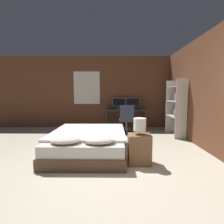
# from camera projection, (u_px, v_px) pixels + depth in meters

# --- Properties ---
(ground_plane) EXTENTS (20.00, 20.00, 0.00)m
(ground_plane) POSITION_uv_depth(u_px,v_px,m) (110.00, 179.00, 2.68)
(ground_plane) COLOR #B2A893
(wall_back) EXTENTS (12.00, 0.08, 2.70)m
(wall_back) POSITION_uv_depth(u_px,v_px,m) (112.00, 92.00, 6.69)
(wall_back) COLOR brown
(wall_back) RESTS_ON ground_plane
(wall_side_right) EXTENTS (0.06, 12.00, 2.70)m
(wall_side_right) POSITION_uv_depth(u_px,v_px,m) (207.00, 92.00, 4.00)
(wall_side_right) COLOR brown
(wall_side_right) RESTS_ON ground_plane
(bed) EXTENTS (1.58, 2.02, 0.56)m
(bed) POSITION_uv_depth(u_px,v_px,m) (88.00, 142.00, 3.85)
(bed) COLOR brown
(bed) RESTS_ON ground_plane
(nightstand) EXTENTS (0.41, 0.34, 0.56)m
(nightstand) POSITION_uv_depth(u_px,v_px,m) (139.00, 149.00, 3.25)
(nightstand) COLOR brown
(nightstand) RESTS_ON ground_plane
(bedside_lamp) EXTENTS (0.23, 0.23, 0.30)m
(bedside_lamp) POSITION_uv_depth(u_px,v_px,m) (140.00, 125.00, 3.20)
(bedside_lamp) COLOR gray
(bedside_lamp) RESTS_ON nightstand
(desk) EXTENTS (1.49, 0.66, 0.72)m
(desk) POSITION_uv_depth(u_px,v_px,m) (126.00, 112.00, 6.36)
(desk) COLOR #38383D
(desk) RESTS_ON ground_plane
(monitor_left) EXTENTS (0.49, 0.16, 0.42)m
(monitor_left) POSITION_uv_depth(u_px,v_px,m) (119.00, 103.00, 6.56)
(monitor_left) COLOR #B7B7BC
(monitor_left) RESTS_ON desk
(monitor_right) EXTENTS (0.49, 0.16, 0.42)m
(monitor_right) POSITION_uv_depth(u_px,v_px,m) (133.00, 103.00, 6.55)
(monitor_right) COLOR #B7B7BC
(monitor_right) RESTS_ON desk
(keyboard) EXTENTS (0.36, 0.13, 0.02)m
(keyboard) POSITION_uv_depth(u_px,v_px,m) (127.00, 110.00, 6.13)
(keyboard) COLOR #B7B7BC
(keyboard) RESTS_ON desk
(computer_mouse) EXTENTS (0.07, 0.05, 0.04)m
(computer_mouse) POSITION_uv_depth(u_px,v_px,m) (134.00, 110.00, 6.12)
(computer_mouse) COLOR #B7B7BC
(computer_mouse) RESTS_ON desk
(office_chair) EXTENTS (0.52, 0.52, 0.94)m
(office_chair) POSITION_uv_depth(u_px,v_px,m) (127.00, 122.00, 5.71)
(office_chair) COLOR black
(office_chair) RESTS_ON ground_plane
(bookshelf) EXTENTS (0.33, 0.94, 1.73)m
(bookshelf) POSITION_uv_depth(u_px,v_px,m) (177.00, 105.00, 5.27)
(bookshelf) COLOR beige
(bookshelf) RESTS_ON ground_plane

